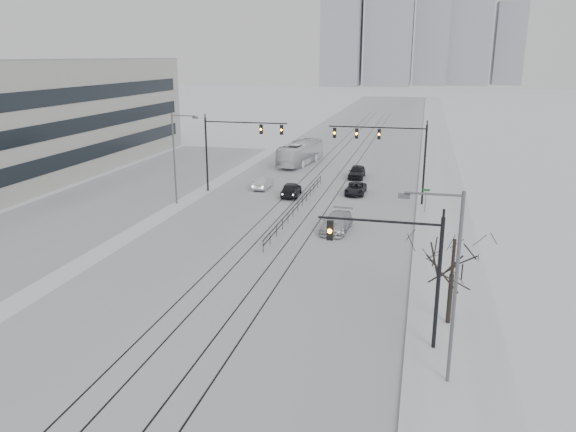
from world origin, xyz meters
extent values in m
plane|color=white|center=(0.00, 0.00, 0.00)|extent=(500.00, 500.00, 0.00)
cube|color=silver|center=(0.00, 60.00, 0.01)|extent=(22.00, 260.00, 0.02)
cube|color=white|center=(13.50, 60.00, 0.08)|extent=(5.00, 260.00, 0.16)
cube|color=gray|center=(11.05, 60.00, 0.06)|extent=(0.10, 260.00, 0.12)
cube|color=silver|center=(-20.00, 35.00, 0.01)|extent=(14.00, 60.00, 0.03)
cube|color=black|center=(-2.60, 40.00, 0.02)|extent=(0.10, 180.00, 0.01)
cube|color=black|center=(-1.20, 40.00, 0.02)|extent=(0.10, 180.00, 0.01)
cube|color=black|center=(1.20, 40.00, 0.02)|extent=(0.10, 180.00, 0.01)
cube|color=black|center=(2.60, 40.00, 0.02)|extent=(0.10, 180.00, 0.01)
cube|color=black|center=(-27.98, 35.00, 7.00)|extent=(0.08, 58.00, 12.00)
cube|color=#9196A0|center=(-30.00, 260.00, 27.50)|extent=(18.00, 18.00, 55.00)
cube|color=#9196A0|center=(-8.00, 268.00, 36.00)|extent=(22.00, 22.00, 72.00)
cube|color=#9196A0|center=(12.00, 276.00, 24.00)|extent=(16.00, 16.00, 48.00)
cube|color=#9196A0|center=(30.00, 284.00, 32.00)|extent=(20.00, 20.00, 64.00)
cube|color=#9196A0|center=(50.00, 292.00, 20.00)|extent=(14.00, 14.00, 40.00)
cylinder|color=black|center=(12.40, 6.00, 3.50)|extent=(0.20, 0.20, 7.00)
cylinder|color=black|center=(9.40, 6.00, 6.60)|extent=(6.00, 0.12, 0.12)
cube|color=black|center=(7.00, 6.00, 5.95)|extent=(0.32, 0.24, 1.00)
sphere|color=orange|center=(7.00, 5.86, 5.95)|extent=(0.22, 0.22, 0.22)
cylinder|color=black|center=(11.50, 35.00, 4.00)|extent=(0.20, 0.20, 8.00)
cylinder|color=black|center=(6.75, 35.00, 7.60)|extent=(9.50, 0.12, 0.12)
cube|color=black|center=(2.60, 35.00, 6.95)|extent=(0.32, 0.24, 1.00)
sphere|color=orange|center=(2.60, 34.86, 6.95)|extent=(0.22, 0.22, 0.22)
cube|color=black|center=(4.80, 35.00, 6.95)|extent=(0.32, 0.24, 1.00)
sphere|color=orange|center=(4.80, 34.86, 6.95)|extent=(0.22, 0.22, 0.22)
cube|color=black|center=(7.00, 35.00, 6.95)|extent=(0.32, 0.24, 1.00)
sphere|color=orange|center=(7.00, 34.86, 6.95)|extent=(0.22, 0.22, 0.22)
cylinder|color=black|center=(-11.50, 36.00, 4.00)|extent=(0.20, 0.20, 8.00)
cylinder|color=black|center=(-7.00, 36.00, 7.60)|extent=(9.00, 0.12, 0.12)
cube|color=black|center=(-3.10, 36.00, 6.95)|extent=(0.32, 0.24, 1.00)
sphere|color=orange|center=(-3.10, 35.86, 6.95)|extent=(0.22, 0.22, 0.22)
cube|color=black|center=(-5.30, 36.00, 6.95)|extent=(0.32, 0.24, 1.00)
sphere|color=orange|center=(-5.30, 35.86, 6.95)|extent=(0.22, 0.22, 0.22)
cylinder|color=#595B60|center=(13.00, 3.00, 4.50)|extent=(0.16, 0.16, 9.00)
cylinder|color=#595B60|center=(11.80, 3.00, 8.80)|extent=(2.40, 0.10, 0.10)
cube|color=#595B60|center=(10.60, 3.00, 8.65)|extent=(0.50, 0.25, 0.18)
cylinder|color=#595B60|center=(-12.50, 30.00, 4.50)|extent=(0.16, 0.16, 9.00)
cylinder|color=#595B60|center=(-11.30, 30.00, 8.80)|extent=(2.40, 0.10, 0.10)
cube|color=#595B60|center=(-10.10, 30.00, 8.65)|extent=(0.50, 0.25, 0.18)
cylinder|color=black|center=(13.20, 9.00, 1.50)|extent=(0.26, 0.26, 3.00)
cylinder|color=black|center=(13.20, 9.00, 3.75)|extent=(0.18, 0.18, 2.50)
cube|color=black|center=(0.00, 30.00, 0.95)|extent=(0.06, 24.00, 0.06)
cube|color=black|center=(0.00, 30.00, 0.55)|extent=(0.06, 24.00, 0.06)
cylinder|color=#595B60|center=(11.80, 32.00, 1.20)|extent=(0.06, 0.06, 2.40)
cube|color=#0C4C19|center=(11.80, 32.00, 2.30)|extent=(0.70, 0.04, 0.18)
imported|color=black|center=(-2.00, 35.70, 0.76)|extent=(2.05, 4.54, 1.51)
imported|color=silver|center=(-5.87, 38.34, 0.67)|extent=(1.44, 4.07, 1.34)
imported|color=black|center=(4.52, 38.20, 0.61)|extent=(2.04, 4.38, 1.22)
imported|color=silver|center=(4.55, 24.73, 0.75)|extent=(2.44, 5.29, 1.50)
imported|color=black|center=(3.64, 46.53, 0.77)|extent=(1.82, 4.51, 1.53)
imported|color=silver|center=(-4.94, 53.63, 1.55)|extent=(4.35, 11.39, 3.10)
camera|label=1|loc=(11.23, -20.45, 14.35)|focal=35.00mm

